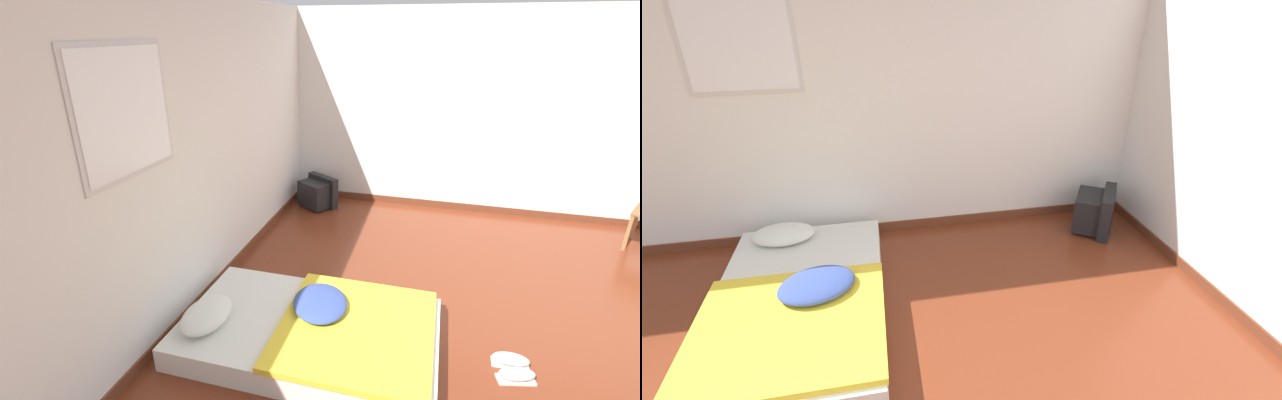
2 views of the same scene
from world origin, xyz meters
TOP-DOWN VIEW (x-y plane):
  - ground_plane at (0.00, 0.00)m, footprint 20.00×20.00m
  - wall_back at (-0.01, 2.96)m, footprint 7.84×0.08m
  - wall_right at (2.75, 0.00)m, footprint 0.08×8.27m
  - mattress_bed at (-0.45, 1.81)m, footprint 1.23×1.97m
  - crt_tv at (2.28, 2.54)m, footprint 0.54×0.58m
  - sneaker_pair at (-0.35, 0.30)m, footprint 0.29×0.29m

SIDE VIEW (x-z plane):
  - ground_plane at x=0.00m, z-range 0.00..0.00m
  - sneaker_pair at x=-0.35m, z-range 0.00..0.10m
  - mattress_bed at x=-0.45m, z-range -0.04..0.30m
  - crt_tv at x=2.28m, z-range -0.01..0.42m
  - wall_right at x=2.75m, z-range -0.01..2.59m
  - wall_back at x=-0.01m, z-range -0.01..2.59m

